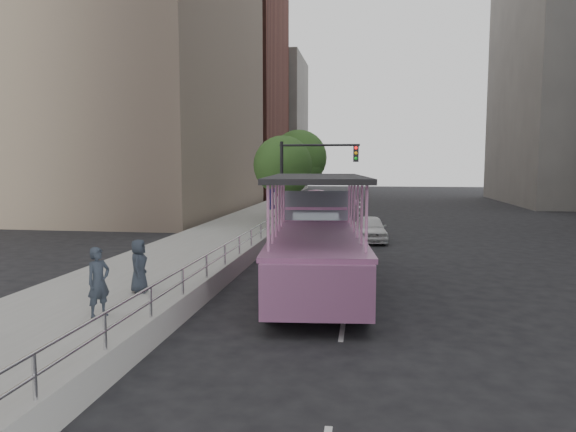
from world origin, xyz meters
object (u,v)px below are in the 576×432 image
object	(u,v)px
car	(370,229)
parking_sign	(273,212)
traffic_signal	(304,174)
street_tree_near	(284,167)
pedestrian_near	(99,282)
street_tree_far	(300,160)
pedestrian_far	(139,266)
duck_boat	(316,243)

from	to	relation	value
car	parking_sign	xyz separation A→B (m)	(-4.43, -3.95, 1.15)
traffic_signal	street_tree_near	xyz separation A→B (m)	(-1.60, 3.43, 0.32)
car	pedestrian_near	xyz separation A→B (m)	(-6.66, -15.47, 0.49)
street_tree_near	street_tree_far	xyz separation A→B (m)	(0.20, 6.00, 0.49)
car	traffic_signal	distance (m)	4.48
pedestrian_near	parking_sign	distance (m)	11.74
pedestrian_near	pedestrian_far	bearing A→B (deg)	26.71
pedestrian_near	parking_sign	size ratio (longest dim) A/B	0.59
pedestrian_far	traffic_signal	bearing A→B (deg)	-24.45
car	street_tree_near	bearing A→B (deg)	140.69
parking_sign	pedestrian_near	bearing A→B (deg)	-100.98
car	traffic_signal	bearing A→B (deg)	174.50
duck_boat	street_tree_far	xyz separation A→B (m)	(-3.00, 19.34, 2.95)
pedestrian_near	parking_sign	bearing A→B (deg)	13.91
duck_boat	street_tree_far	bearing A→B (deg)	98.82
pedestrian_far	traffic_signal	world-z (taller)	traffic_signal
parking_sign	pedestrian_far	bearing A→B (deg)	-104.25
duck_boat	pedestrian_near	distance (m)	7.36
pedestrian_near	street_tree_far	bearing A→B (deg)	20.79
car	street_tree_far	size ratio (longest dim) A/B	0.61
street_tree_near	duck_boat	bearing A→B (deg)	-76.51
duck_boat	traffic_signal	xyz separation A→B (m)	(-1.60, 9.91, 2.14)
car	pedestrian_near	world-z (taller)	pedestrian_near
traffic_signal	parking_sign	bearing A→B (deg)	-103.41
parking_sign	street_tree_near	bearing A→B (deg)	95.00
pedestrian_near	parking_sign	world-z (taller)	parking_sign
duck_boat	pedestrian_near	xyz separation A→B (m)	(-4.79, -5.58, -0.20)
pedestrian_far	street_tree_far	size ratio (longest dim) A/B	0.24
car	traffic_signal	xyz separation A→B (m)	(-3.48, 0.03, 2.83)
car	street_tree_near	size ratio (longest dim) A/B	0.68
pedestrian_near	traffic_signal	distance (m)	15.99
street_tree_near	parking_sign	bearing A→B (deg)	-85.00
pedestrian_near	car	bearing A→B (deg)	1.59
car	street_tree_far	bearing A→B (deg)	112.20
pedestrian_near	duck_boat	bearing A→B (deg)	-15.72
street_tree_near	street_tree_far	world-z (taller)	street_tree_far
pedestrian_far	street_tree_far	distance (m)	22.81
pedestrian_far	street_tree_near	bearing A→B (deg)	-16.20
street_tree_far	pedestrian_near	bearing A→B (deg)	-94.10
car	pedestrian_near	bearing A→B (deg)	-118.38
traffic_signal	street_tree_near	size ratio (longest dim) A/B	0.91
duck_boat	parking_sign	world-z (taller)	duck_boat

